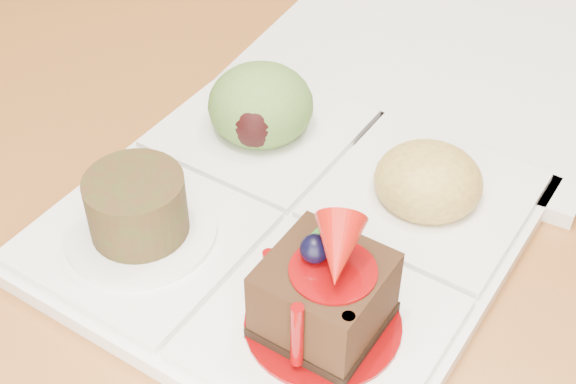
# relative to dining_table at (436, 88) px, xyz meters

# --- Properties ---
(dining_table) EXTENTS (1.00, 1.80, 0.75)m
(dining_table) POSITION_rel_dining_table_xyz_m (0.00, 0.00, 0.00)
(dining_table) COLOR brown
(dining_table) RESTS_ON ground
(sampler_plate) EXTENTS (0.36, 0.36, 0.10)m
(sampler_plate) POSITION_rel_dining_table_xyz_m (-0.10, -0.27, 0.09)
(sampler_plate) COLOR white
(sampler_plate) RESTS_ON dining_table
(second_plate) EXTENTS (0.37, 0.37, 0.01)m
(second_plate) POSITION_rel_dining_table_xyz_m (-0.01, -0.07, 0.07)
(second_plate) COLOR white
(second_plate) RESTS_ON dining_table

